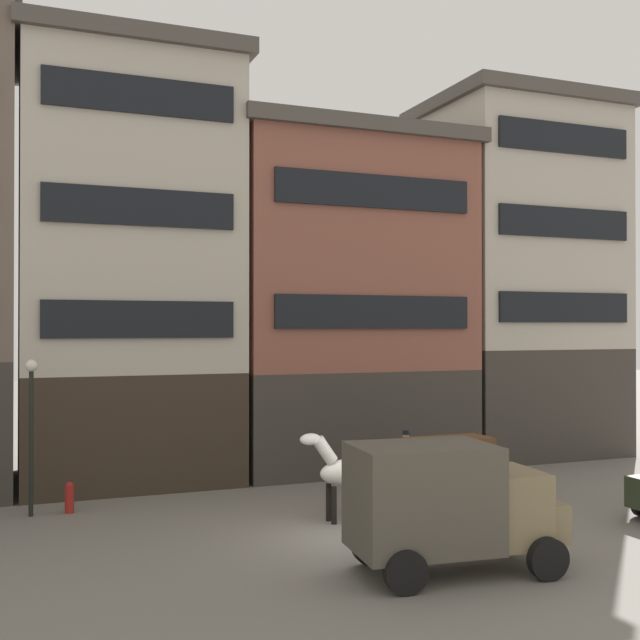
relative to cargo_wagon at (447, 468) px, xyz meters
name	(u,v)px	position (x,y,z in m)	size (l,w,h in m)	color
ground_plane	(361,538)	(-3.30, -1.59, -1.15)	(120.00, 120.00, 0.00)	slate
building_center_left	(127,265)	(-7.46, 7.79, 5.88)	(7.15, 6.30, 13.96)	#33281E
building_center_right	(340,298)	(0.18, 7.79, 4.87)	(8.82, 6.30, 11.96)	#38332D
building_far_right	(516,276)	(7.87, 7.79, 5.88)	(7.27, 6.30, 13.97)	#38332D
cargo_wagon	(447,468)	(0.00, 0.00, 0.00)	(2.91, 1.52, 1.98)	brown
draft_horse	(347,471)	(-2.95, 0.00, 0.12)	(2.34, 0.61, 2.30)	beige
delivery_truck_far	(449,503)	(-2.73, -4.65, 0.28)	(4.50, 2.49, 2.62)	#7A6B4C
pedestrian_officer	(406,457)	(0.29, 2.93, -0.17)	(0.49, 0.49, 1.79)	black
streetlamp_curbside	(31,414)	(-10.50, 3.52, 1.52)	(0.32, 0.32, 4.12)	black
fire_hydrant_curbside	(69,497)	(-9.53, 3.51, -0.72)	(0.24, 0.24, 0.83)	maroon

